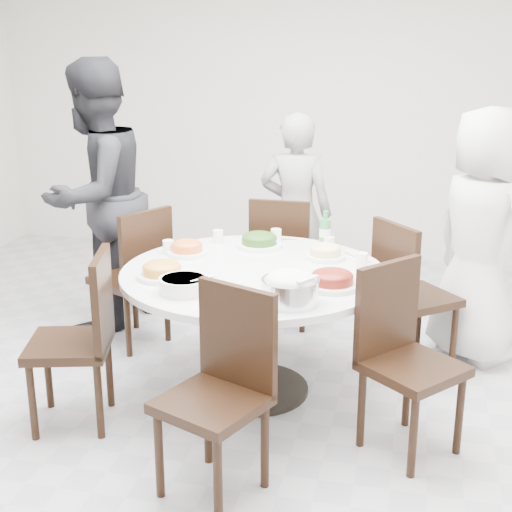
% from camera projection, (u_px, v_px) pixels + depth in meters
% --- Properties ---
extents(floor, '(6.00, 6.00, 0.01)m').
position_uv_depth(floor, '(221.00, 398.00, 4.13)').
color(floor, '#ADACB1').
rests_on(floor, ground).
extents(wall_back, '(6.00, 0.01, 2.80)m').
position_uv_depth(wall_back, '(308.00, 107.00, 6.51)').
color(wall_back, silver).
rests_on(wall_back, ground).
extents(dining_table, '(1.50, 1.50, 0.75)m').
position_uv_depth(dining_table, '(254.00, 332.00, 4.11)').
color(dining_table, silver).
rests_on(dining_table, floor).
extents(chair_ne, '(0.59, 0.59, 0.95)m').
position_uv_depth(chair_ne, '(417.00, 295.00, 4.42)').
color(chair_ne, black).
rests_on(chair_ne, floor).
extents(chair_n, '(0.42, 0.42, 0.95)m').
position_uv_depth(chair_n, '(284.00, 259.00, 5.12)').
color(chair_n, black).
rests_on(chair_n, floor).
extents(chair_nw, '(0.57, 0.57, 0.95)m').
position_uv_depth(chair_nw, '(130.00, 276.00, 4.77)').
color(chair_nw, black).
rests_on(chair_nw, floor).
extents(chair_sw, '(0.52, 0.52, 0.95)m').
position_uv_depth(chair_sw, '(69.00, 341.00, 3.74)').
color(chair_sw, black).
rests_on(chair_sw, floor).
extents(chair_s, '(0.55, 0.55, 0.95)m').
position_uv_depth(chair_s, '(211.00, 398.00, 3.15)').
color(chair_s, black).
rests_on(chair_s, floor).
extents(chair_se, '(0.59, 0.59, 0.95)m').
position_uv_depth(chair_se, '(413.00, 364.00, 3.48)').
color(chair_se, black).
rests_on(chair_se, floor).
extents(diner_right, '(0.91, 0.93, 1.62)m').
position_uv_depth(diner_right, '(482.00, 237.00, 4.46)').
color(diner_right, silver).
rests_on(diner_right, floor).
extents(diner_middle, '(0.56, 0.38, 1.50)m').
position_uv_depth(diner_middle, '(296.00, 213.00, 5.30)').
color(diner_middle, black).
rests_on(diner_middle, floor).
extents(diner_left, '(0.92, 1.07, 1.88)m').
position_uv_depth(diner_left, '(96.00, 197.00, 4.96)').
color(diner_left, black).
rests_on(diner_left, floor).
extents(dish_greens, '(0.28, 0.28, 0.07)m').
position_uv_depth(dish_greens, '(259.00, 242.00, 4.43)').
color(dish_greens, white).
rests_on(dish_greens, dining_table).
extents(dish_pale, '(0.24, 0.24, 0.06)m').
position_uv_depth(dish_pale, '(325.00, 253.00, 4.21)').
color(dish_pale, white).
rests_on(dish_pale, dining_table).
extents(dish_orange, '(0.24, 0.24, 0.06)m').
position_uv_depth(dish_orange, '(187.00, 250.00, 4.28)').
color(dish_orange, white).
rests_on(dish_orange, dining_table).
extents(dish_redbrown, '(0.29, 0.29, 0.07)m').
position_uv_depth(dish_redbrown, '(332.00, 281.00, 3.72)').
color(dish_redbrown, white).
rests_on(dish_redbrown, dining_table).
extents(dish_tofu, '(0.27, 0.27, 0.07)m').
position_uv_depth(dish_tofu, '(162.00, 272.00, 3.87)').
color(dish_tofu, white).
rests_on(dish_tofu, dining_table).
extents(rice_bowl, '(0.29, 0.29, 0.12)m').
position_uv_depth(rice_bowl, '(290.00, 291.00, 3.49)').
color(rice_bowl, silver).
rests_on(rice_bowl, dining_table).
extents(soup_bowl, '(0.25, 0.25, 0.08)m').
position_uv_depth(soup_bowl, '(184.00, 285.00, 3.65)').
color(soup_bowl, white).
rests_on(soup_bowl, dining_table).
extents(beverage_bottle, '(0.07, 0.07, 0.24)m').
position_uv_depth(beverage_bottle, '(325.00, 230.00, 4.38)').
color(beverage_bottle, '#338042').
rests_on(beverage_bottle, dining_table).
extents(tea_cups, '(0.07, 0.07, 0.08)m').
position_uv_depth(tea_cups, '(275.00, 235.00, 4.57)').
color(tea_cups, white).
rests_on(tea_cups, dining_table).
extents(chopsticks, '(0.24, 0.04, 0.01)m').
position_uv_depth(chopsticks, '(278.00, 238.00, 4.62)').
color(chopsticks, tan).
rests_on(chopsticks, dining_table).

